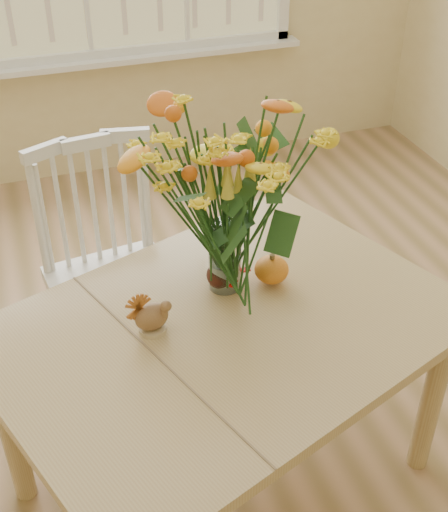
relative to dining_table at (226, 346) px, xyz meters
name	(u,v)px	position (x,y,z in m)	size (l,w,h in m)	color
floor	(218,446)	(0.02, 0.14, -0.61)	(4.00, 4.50, 0.01)	olive
dining_table	(226,346)	(0.00, 0.00, 0.00)	(1.55, 1.33, 0.70)	tan
windsor_chair	(107,258)	(-0.24, 0.66, -0.07)	(0.49, 0.48, 0.96)	white
flower_vase	(225,192)	(0.05, 0.17, 0.42)	(0.46, 0.46, 0.55)	white
pumpkin	(271,271)	(0.19, 0.14, 0.13)	(0.11, 0.11, 0.08)	orange
turkey_figurine	(152,317)	(-0.21, 0.03, 0.14)	(0.11, 0.09, 0.12)	#CCB78C
dark_gourd	(221,276)	(0.04, 0.17, 0.13)	(0.13, 0.10, 0.08)	#38160F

